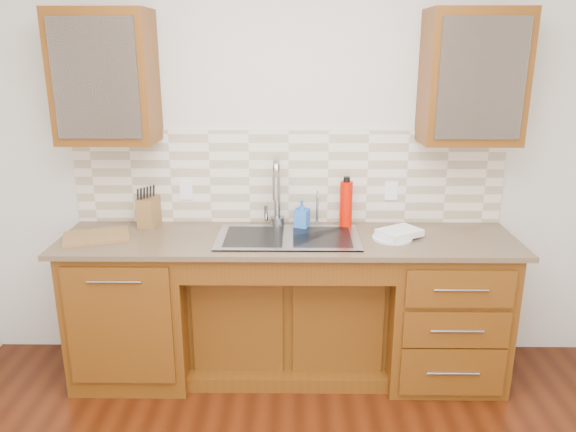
{
  "coord_description": "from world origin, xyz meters",
  "views": [
    {
      "loc": [
        0.03,
        -1.72,
        2.0
      ],
      "look_at": [
        0.0,
        1.4,
        1.05
      ],
      "focal_mm": 35.0,
      "sensor_mm": 36.0,
      "label": 1
    }
  ],
  "objects_px": {
    "plate": "(392,238)",
    "knife_block": "(149,211)",
    "soap_bottle": "(302,214)",
    "water_bottle": "(346,205)",
    "cutting_board": "(96,237)"
  },
  "relations": [
    {
      "from": "plate",
      "to": "knife_block",
      "type": "distance_m",
      "value": 1.51
    },
    {
      "from": "plate",
      "to": "soap_bottle",
      "type": "bearing_deg",
      "value": 159.22
    },
    {
      "from": "soap_bottle",
      "to": "water_bottle",
      "type": "bearing_deg",
      "value": 25.09
    },
    {
      "from": "plate",
      "to": "knife_block",
      "type": "height_order",
      "value": "knife_block"
    },
    {
      "from": "soap_bottle",
      "to": "water_bottle",
      "type": "relative_size",
      "value": 0.62
    },
    {
      "from": "knife_block",
      "to": "cutting_board",
      "type": "relative_size",
      "value": 0.49
    },
    {
      "from": "plate",
      "to": "cutting_board",
      "type": "distance_m",
      "value": 1.75
    },
    {
      "from": "water_bottle",
      "to": "knife_block",
      "type": "xyz_separation_m",
      "value": [
        -1.23,
        0.03,
        -0.06
      ]
    },
    {
      "from": "soap_bottle",
      "to": "plate",
      "type": "height_order",
      "value": "soap_bottle"
    },
    {
      "from": "plate",
      "to": "knife_block",
      "type": "bearing_deg",
      "value": 170.47
    },
    {
      "from": "soap_bottle",
      "to": "water_bottle",
      "type": "xyz_separation_m",
      "value": [
        0.27,
        0.02,
        0.06
      ]
    },
    {
      "from": "knife_block",
      "to": "water_bottle",
      "type": "bearing_deg",
      "value": 7.11
    },
    {
      "from": "soap_bottle",
      "to": "water_bottle",
      "type": "height_order",
      "value": "water_bottle"
    },
    {
      "from": "cutting_board",
      "to": "plate",
      "type": "bearing_deg",
      "value": -0.04
    },
    {
      "from": "soap_bottle",
      "to": "knife_block",
      "type": "relative_size",
      "value": 1.0
    }
  ]
}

